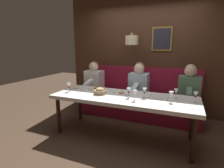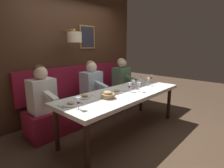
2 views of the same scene
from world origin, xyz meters
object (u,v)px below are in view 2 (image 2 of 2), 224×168
(dining_table, at_px, (123,96))
(wine_glass_3, at_px, (151,77))
(wine_glass_6, at_px, (141,78))
(diner_middle, at_px, (42,91))
(wine_glass_0, at_px, (129,85))
(bread_bowl, at_px, (108,95))
(wine_glass_5, at_px, (133,83))
(diner_nearest, at_px, (122,75))
(wine_glass_4, at_px, (139,85))
(wine_glass_1, at_px, (148,80))
(wine_glass_2, at_px, (78,101))
(diner_near, at_px, (92,81))

(dining_table, relative_size, wine_glass_3, 14.86)
(dining_table, distance_m, wine_glass_6, 0.87)
(diner_middle, relative_size, wine_glass_0, 4.82)
(bread_bowl, bearing_deg, wine_glass_5, -84.24)
(diner_nearest, height_order, wine_glass_4, diner_nearest)
(wine_glass_1, distance_m, wine_glass_6, 0.22)
(wine_glass_1, distance_m, wine_glass_5, 0.43)
(diner_nearest, xyz_separation_m, bread_bowl, (-0.92, 1.46, -0.03))
(diner_middle, xyz_separation_m, bread_bowl, (-0.92, -0.61, -0.03))
(diner_nearest, bearing_deg, wine_glass_6, 163.85)
(diner_nearest, xyz_separation_m, wine_glass_6, (-0.70, 0.20, 0.04))
(wine_glass_3, bearing_deg, wine_glass_2, 95.42)
(diner_middle, height_order, bread_bowl, diner_middle)
(diner_nearest, bearing_deg, wine_glass_3, -174.28)
(diner_middle, xyz_separation_m, wine_glass_3, (-0.78, -2.15, 0.04))
(dining_table, bearing_deg, diner_middle, 49.69)
(wine_glass_2, distance_m, wine_glass_4, 1.28)
(dining_table, bearing_deg, bread_bowl, 95.28)
(diner_middle, relative_size, wine_glass_1, 4.82)
(diner_middle, height_order, wine_glass_3, diner_middle)
(wine_glass_4, bearing_deg, wine_glass_2, 87.55)
(wine_glass_1, bearing_deg, diner_middle, 63.26)
(wine_glass_0, distance_m, bread_bowl, 0.54)
(wine_glass_4, bearing_deg, wine_glass_5, -28.32)
(diner_nearest, height_order, diner_middle, same)
(dining_table, bearing_deg, wine_glass_4, -123.83)
(wine_glass_1, bearing_deg, wine_glass_5, 80.60)
(wine_glass_2, xyz_separation_m, bread_bowl, (0.07, -0.61, -0.07))
(diner_middle, bearing_deg, bread_bowl, -146.42)
(dining_table, relative_size, wine_glass_2, 14.86)
(diner_middle, bearing_deg, wine_glass_4, -129.17)
(diner_middle, xyz_separation_m, wine_glass_2, (-0.99, 0.00, 0.04))
(diner_near, height_order, wine_glass_5, diner_near)
(wine_glass_3, bearing_deg, diner_nearest, 5.72)
(wine_glass_5, bearing_deg, diner_near, 20.08)
(diner_near, relative_size, wine_glass_4, 4.82)
(diner_near, bearing_deg, bread_bowl, 153.00)
(wine_glass_2, bearing_deg, wine_glass_4, -92.45)
(wine_glass_4, bearing_deg, wine_glass_0, 50.95)
(dining_table, distance_m, diner_middle, 1.37)
(diner_nearest, distance_m, wine_glass_4, 1.31)
(diner_middle, distance_m, wine_glass_5, 1.63)
(wine_glass_5, bearing_deg, diner_nearest, -39.14)
(wine_glass_5, bearing_deg, dining_table, 96.34)
(diner_nearest, bearing_deg, wine_glass_1, 163.92)
(wine_glass_3, xyz_separation_m, wine_glass_5, (-0.06, 0.76, 0.00))
(dining_table, height_order, diner_middle, diner_middle)
(wine_glass_2, bearing_deg, wine_glass_1, -87.61)
(wine_glass_0, bearing_deg, wine_glass_6, -72.25)
(dining_table, bearing_deg, wine_glass_0, -116.49)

